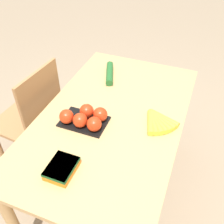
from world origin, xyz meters
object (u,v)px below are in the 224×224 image
object	(u,v)px
banana_bunch	(158,121)
carrot_bag	(62,168)
chair	(33,119)
tomato_pack	(85,118)
cucumber_near	(110,73)

from	to	relation	value
banana_bunch	carrot_bag	size ratio (longest dim) A/B	1.28
chair	tomato_pack	size ratio (longest dim) A/B	3.53
banana_bunch	tomato_pack	size ratio (longest dim) A/B	0.76
banana_bunch	carrot_bag	distance (m)	0.59
cucumber_near	tomato_pack	bearing A→B (deg)	-173.74
chair	carrot_bag	world-z (taller)	chair
banana_bunch	cucumber_near	world-z (taller)	cucumber_near
tomato_pack	carrot_bag	xyz separation A→B (m)	(-0.34, -0.04, -0.02)
cucumber_near	carrot_bag	bearing A→B (deg)	-173.60
banana_bunch	tomato_pack	bearing A→B (deg)	111.92
carrot_bag	cucumber_near	world-z (taller)	cucumber_near
cucumber_near	banana_bunch	bearing A→B (deg)	-129.31
banana_bunch	chair	bearing A→B (deg)	89.97
chair	banana_bunch	world-z (taller)	chair
carrot_bag	tomato_pack	bearing A→B (deg)	6.61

